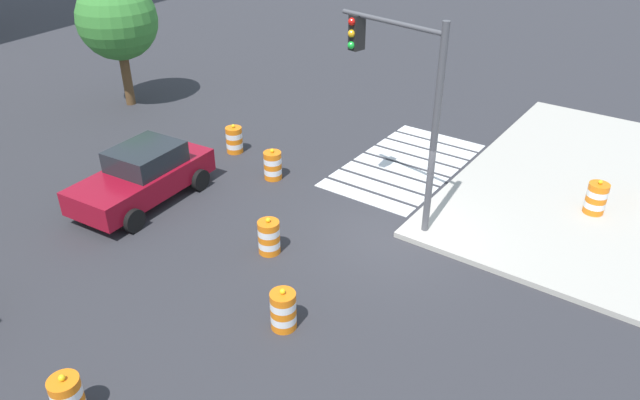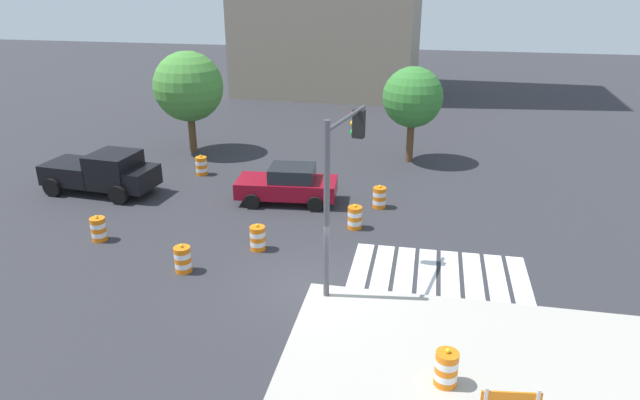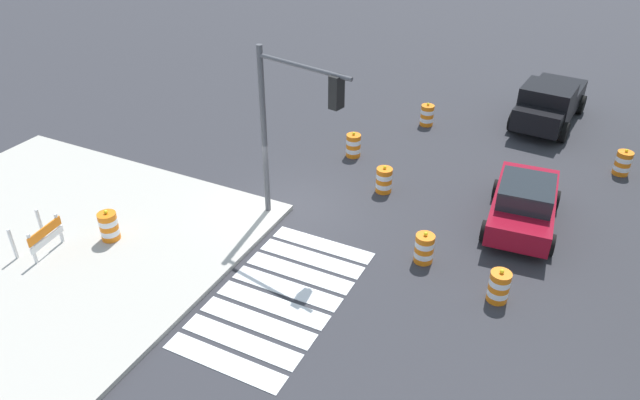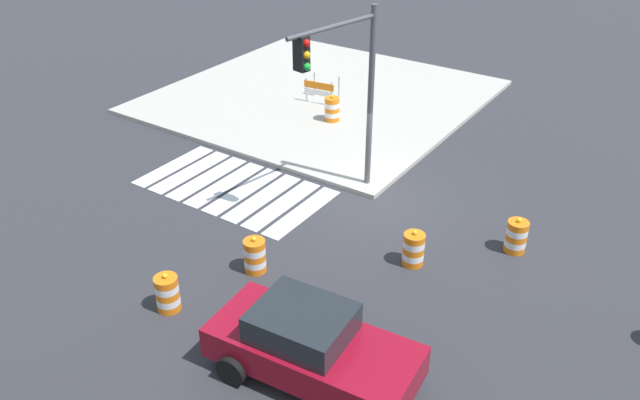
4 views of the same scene
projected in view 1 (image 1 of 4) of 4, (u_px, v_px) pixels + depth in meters
The scene contains 11 objects.
ground_plane at pixel (394, 237), 15.76m from camera, with size 120.00×120.00×0.00m, color #2D2D33.
crosswalk_stripes at pixel (405, 165), 19.48m from camera, with size 5.85×3.20×0.02m.
sports_car at pixel (143, 175), 17.09m from camera, with size 4.44×2.42×1.63m.
traffic_barrel_near_corner at pixel (269, 237), 14.94m from camera, with size 0.56×0.56×1.02m.
traffic_barrel_median_near at pixel (68, 398), 10.47m from camera, with size 0.56×0.56×1.02m.
traffic_barrel_median_far at pixel (273, 165), 18.45m from camera, with size 0.56×0.56×1.02m.
traffic_barrel_far_curb at pixel (283, 310), 12.51m from camera, with size 0.56×0.56×1.02m.
traffic_barrel_lane_center at pixel (234, 140), 20.13m from camera, with size 0.56×0.56×1.02m.
traffic_barrel_on_sidewalk at pixel (596, 198), 16.36m from camera, with size 0.56×0.56×1.02m.
traffic_light_pole at pixel (401, 84), 14.64m from camera, with size 0.83×3.24×5.50m.
street_tree_streetside_mid at pixel (117, 20), 22.65m from camera, with size 3.08×3.08×4.97m.
Camera 1 is at (-11.85, -6.02, 8.74)m, focal length 33.12 mm.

